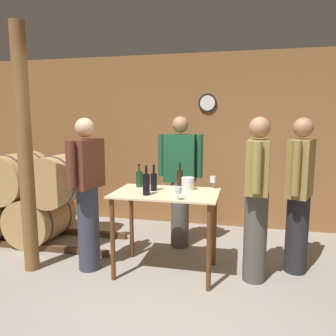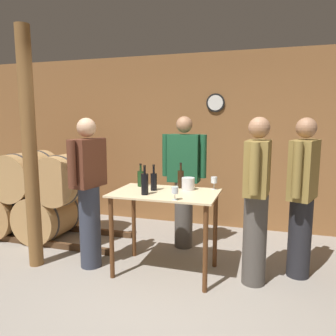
{
  "view_description": "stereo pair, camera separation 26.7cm",
  "coord_description": "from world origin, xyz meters",
  "px_view_note": "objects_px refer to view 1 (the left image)",
  "views": [
    {
      "loc": [
        0.7,
        -2.67,
        1.7
      ],
      "look_at": [
        -0.1,
        0.8,
        1.16
      ],
      "focal_mm": 35.0,
      "sensor_mm": 36.0,
      "label": 1
    },
    {
      "loc": [
        0.95,
        -2.6,
        1.7
      ],
      "look_at": [
        -0.1,
        0.8,
        1.16
      ],
      "focal_mm": 35.0,
      "sensor_mm": 36.0,
      "label": 2
    }
  ],
  "objects_px": {
    "wine_glass_near_left": "(178,190)",
    "person_visitor_bearded": "(180,179)",
    "wine_glass_near_center": "(213,180)",
    "person_visitor_with_scarf": "(299,192)",
    "wooden_post": "(25,151)",
    "person_visitor_near_door": "(87,191)",
    "wine_bottle_far_left": "(139,178)",
    "wine_bottle_center": "(154,181)",
    "wine_bottle_right": "(180,178)",
    "wine_bottle_left": "(146,184)",
    "person_host": "(257,196)",
    "ice_bucket": "(188,183)"
  },
  "relations": [
    {
      "from": "wine_glass_near_left",
      "to": "person_visitor_near_door",
      "type": "xyz_separation_m",
      "value": [
        -1.07,
        0.19,
        -0.1
      ]
    },
    {
      "from": "wooden_post",
      "to": "wine_bottle_left",
      "type": "relative_size",
      "value": 8.65
    },
    {
      "from": "wine_bottle_right",
      "to": "person_host",
      "type": "distance_m",
      "value": 0.89
    },
    {
      "from": "wine_bottle_left",
      "to": "wine_glass_near_left",
      "type": "relative_size",
      "value": 2.36
    },
    {
      "from": "person_host",
      "to": "person_visitor_with_scarf",
      "type": "xyz_separation_m",
      "value": [
        0.46,
        0.31,
        -0.0
      ]
    },
    {
      "from": "wine_glass_near_center",
      "to": "wooden_post",
      "type": "bearing_deg",
      "value": -164.09
    },
    {
      "from": "wine_bottle_far_left",
      "to": "wine_bottle_right",
      "type": "height_order",
      "value": "wine_bottle_right"
    },
    {
      "from": "wooden_post",
      "to": "person_visitor_near_door",
      "type": "bearing_deg",
      "value": 13.8
    },
    {
      "from": "ice_bucket",
      "to": "wooden_post",
      "type": "bearing_deg",
      "value": -165.13
    },
    {
      "from": "wine_glass_near_left",
      "to": "person_host",
      "type": "xyz_separation_m",
      "value": [
        0.76,
        0.34,
        -0.1
      ]
    },
    {
      "from": "wine_bottle_far_left",
      "to": "wine_glass_near_center",
      "type": "height_order",
      "value": "wine_bottle_far_left"
    },
    {
      "from": "wine_glass_near_center",
      "to": "person_host",
      "type": "relative_size",
      "value": 0.08
    },
    {
      "from": "person_visitor_with_scarf",
      "to": "wooden_post",
      "type": "bearing_deg",
      "value": -168.15
    },
    {
      "from": "wine_glass_near_center",
      "to": "person_visitor_near_door",
      "type": "distance_m",
      "value": 1.42
    },
    {
      "from": "wine_bottle_center",
      "to": "person_host",
      "type": "distance_m",
      "value": 1.11
    },
    {
      "from": "wine_glass_near_center",
      "to": "person_visitor_with_scarf",
      "type": "xyz_separation_m",
      "value": [
        0.93,
        0.05,
        -0.11
      ]
    },
    {
      "from": "wine_bottle_center",
      "to": "person_host",
      "type": "relative_size",
      "value": 0.17
    },
    {
      "from": "wine_bottle_right",
      "to": "wine_glass_near_left",
      "type": "bearing_deg",
      "value": -80.67
    },
    {
      "from": "wine_bottle_center",
      "to": "wine_bottle_left",
      "type": "bearing_deg",
      "value": -95.05
    },
    {
      "from": "wooden_post",
      "to": "wine_bottle_right",
      "type": "distance_m",
      "value": 1.73
    },
    {
      "from": "wine_bottle_left",
      "to": "wine_glass_near_center",
      "type": "distance_m",
      "value": 0.8
    },
    {
      "from": "ice_bucket",
      "to": "person_visitor_bearded",
      "type": "relative_size",
      "value": 0.08
    },
    {
      "from": "wine_bottle_left",
      "to": "person_host",
      "type": "distance_m",
      "value": 1.15
    },
    {
      "from": "ice_bucket",
      "to": "wine_bottle_far_left",
      "type": "bearing_deg",
      "value": 177.67
    },
    {
      "from": "wooden_post",
      "to": "person_visitor_near_door",
      "type": "distance_m",
      "value": 0.79
    },
    {
      "from": "wine_bottle_center",
      "to": "wine_bottle_far_left",
      "type": "bearing_deg",
      "value": 143.64
    },
    {
      "from": "person_visitor_near_door",
      "to": "wine_bottle_left",
      "type": "bearing_deg",
      "value": -5.05
    },
    {
      "from": "wooden_post",
      "to": "wine_bottle_left",
      "type": "bearing_deg",
      "value": 4.03
    },
    {
      "from": "ice_bucket",
      "to": "person_visitor_near_door",
      "type": "distance_m",
      "value": 1.12
    },
    {
      "from": "wine_glass_near_left",
      "to": "ice_bucket",
      "type": "height_order",
      "value": "ice_bucket"
    },
    {
      "from": "wine_bottle_far_left",
      "to": "person_visitor_near_door",
      "type": "bearing_deg",
      "value": -147.24
    },
    {
      "from": "wine_bottle_center",
      "to": "ice_bucket",
      "type": "distance_m",
      "value": 0.39
    },
    {
      "from": "person_host",
      "to": "person_visitor_near_door",
      "type": "distance_m",
      "value": 1.83
    },
    {
      "from": "wine_bottle_right",
      "to": "ice_bucket",
      "type": "xyz_separation_m",
      "value": [
        0.11,
        -0.08,
        -0.04
      ]
    },
    {
      "from": "wine_glass_near_center",
      "to": "ice_bucket",
      "type": "bearing_deg",
      "value": -157.79
    },
    {
      "from": "wooden_post",
      "to": "wine_glass_near_left",
      "type": "distance_m",
      "value": 1.74
    },
    {
      "from": "person_host",
      "to": "person_visitor_near_door",
      "type": "height_order",
      "value": "person_host"
    },
    {
      "from": "wine_bottle_left",
      "to": "ice_bucket",
      "type": "xyz_separation_m",
      "value": [
        0.38,
        0.36,
        -0.05
      ]
    },
    {
      "from": "wine_bottle_far_left",
      "to": "wine_bottle_center",
      "type": "xyz_separation_m",
      "value": [
        0.22,
        -0.16,
        0.01
      ]
    },
    {
      "from": "wine_bottle_center",
      "to": "wine_bottle_right",
      "type": "relative_size",
      "value": 1.0
    },
    {
      "from": "wine_bottle_left",
      "to": "person_visitor_with_scarf",
      "type": "relative_size",
      "value": 0.18
    },
    {
      "from": "wooden_post",
      "to": "wine_glass_near_left",
      "type": "relative_size",
      "value": 20.45
    },
    {
      "from": "wine_glass_near_left",
      "to": "wine_bottle_center",
      "type": "bearing_deg",
      "value": 134.27
    },
    {
      "from": "wine_bottle_left",
      "to": "wine_bottle_center",
      "type": "relative_size",
      "value": 1.08
    },
    {
      "from": "person_visitor_bearded",
      "to": "ice_bucket",
      "type": "bearing_deg",
      "value": -71.2
    },
    {
      "from": "wine_glass_near_left",
      "to": "person_visitor_bearded",
      "type": "distance_m",
      "value": 1.11
    },
    {
      "from": "wooden_post",
      "to": "person_host",
      "type": "relative_size",
      "value": 1.57
    },
    {
      "from": "wine_bottle_left",
      "to": "person_visitor_near_door",
      "type": "height_order",
      "value": "person_visitor_near_door"
    },
    {
      "from": "person_host",
      "to": "wine_bottle_right",
      "type": "bearing_deg",
      "value": 164.76
    },
    {
      "from": "ice_bucket",
      "to": "person_host",
      "type": "bearing_deg",
      "value": -11.68
    }
  ]
}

